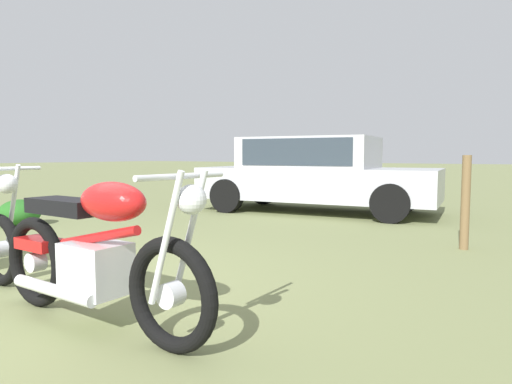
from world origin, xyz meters
The scene contains 5 objects.
ground_plane centered at (0.00, 0.00, 0.00)m, with size 120.00×120.00×0.00m, color olive.
motorcycle_red centered at (1.08, -0.25, 0.48)m, with size 2.01×0.64×1.02m.
car_silver centered at (-0.27, 5.83, 0.80)m, with size 4.61×2.27×1.43m.
shrub_low centered at (-3.41, 1.83, 0.20)m, with size 0.64×0.61×0.40m.
fence_post_wooden centered at (2.70, 3.59, 0.55)m, with size 0.10×0.10×1.09m, color brown.
Camera 1 is at (3.43, -2.05, 1.09)m, focal length 31.51 mm.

